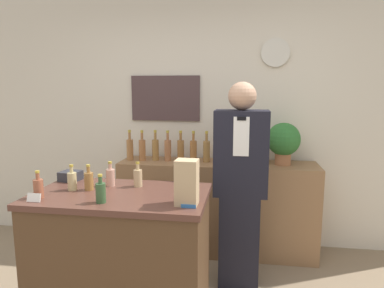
% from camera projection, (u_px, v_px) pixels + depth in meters
% --- Properties ---
extents(back_wall, '(5.20, 0.09, 2.70)m').
position_uv_depth(back_wall, '(199.00, 119.00, 3.69)').
color(back_wall, beige).
rests_on(back_wall, ground_plane).
extents(back_shelf, '(1.98, 0.45, 0.94)m').
position_uv_depth(back_shelf, '(217.00, 207.00, 3.52)').
color(back_shelf, '#8E6642').
rests_on(back_shelf, ground_plane).
extents(display_counter, '(1.19, 0.69, 0.97)m').
position_uv_depth(display_counter, '(122.00, 259.00, 2.41)').
color(display_counter, '#4C331E').
rests_on(display_counter, ground_plane).
extents(shopkeeper, '(0.44, 0.27, 1.73)m').
position_uv_depth(shopkeeper, '(240.00, 187.00, 2.85)').
color(shopkeeper, black).
rests_on(shopkeeper, ground_plane).
extents(potted_plant, '(0.32, 0.32, 0.41)m').
position_uv_depth(potted_plant, '(284.00, 141.00, 3.32)').
color(potted_plant, '#B27047').
rests_on(potted_plant, back_shelf).
extents(paper_bag, '(0.14, 0.12, 0.28)m').
position_uv_depth(paper_bag, '(187.00, 182.00, 2.07)').
color(paper_bag, tan).
rests_on(paper_bag, display_counter).
extents(tape_dispenser, '(0.09, 0.06, 0.07)m').
position_uv_depth(tape_dispenser, '(190.00, 203.00, 2.06)').
color(tape_dispenser, '#2D66A8').
rests_on(tape_dispenser, display_counter).
extents(price_card_left, '(0.09, 0.02, 0.06)m').
position_uv_depth(price_card_left, '(34.00, 198.00, 2.14)').
color(price_card_left, white).
rests_on(price_card_left, display_counter).
extents(gift_box, '(0.16, 0.15, 0.07)m').
position_uv_depth(gift_box, '(70.00, 176.00, 2.64)').
color(gift_box, '#2D2D33').
rests_on(gift_box, display_counter).
extents(counter_bottle_0, '(0.06, 0.06, 0.18)m').
position_uv_depth(counter_bottle_0, '(38.00, 188.00, 2.21)').
color(counter_bottle_0, brown).
rests_on(counter_bottle_0, display_counter).
extents(counter_bottle_1, '(0.06, 0.06, 0.18)m').
position_uv_depth(counter_bottle_1, '(72.00, 181.00, 2.39)').
color(counter_bottle_1, tan).
rests_on(counter_bottle_1, display_counter).
extents(counter_bottle_2, '(0.06, 0.06, 0.18)m').
position_uv_depth(counter_bottle_2, '(89.00, 181.00, 2.39)').
color(counter_bottle_2, olive).
rests_on(counter_bottle_2, display_counter).
extents(counter_bottle_3, '(0.06, 0.06, 0.18)m').
position_uv_depth(counter_bottle_3, '(111.00, 177.00, 2.49)').
color(counter_bottle_3, tan).
rests_on(counter_bottle_3, display_counter).
extents(counter_bottle_4, '(0.06, 0.06, 0.18)m').
position_uv_depth(counter_bottle_4, '(101.00, 192.00, 2.12)').
color(counter_bottle_4, '#31512D').
rests_on(counter_bottle_4, display_counter).
extents(counter_bottle_5, '(0.06, 0.06, 0.18)m').
position_uv_depth(counter_bottle_5, '(138.00, 177.00, 2.47)').
color(counter_bottle_5, tan).
rests_on(counter_bottle_5, display_counter).
extents(shelf_bottle_0, '(0.07, 0.07, 0.32)m').
position_uv_depth(shelf_bottle_0, '(130.00, 149.00, 3.55)').
color(shelf_bottle_0, '#A06A3C').
rests_on(shelf_bottle_0, back_shelf).
extents(shelf_bottle_1, '(0.07, 0.07, 0.32)m').
position_uv_depth(shelf_bottle_1, '(142.00, 149.00, 3.53)').
color(shelf_bottle_1, '#A5683C').
rests_on(shelf_bottle_1, back_shelf).
extents(shelf_bottle_2, '(0.07, 0.07, 0.32)m').
position_uv_depth(shelf_bottle_2, '(155.00, 149.00, 3.54)').
color(shelf_bottle_2, olive).
rests_on(shelf_bottle_2, back_shelf).
extents(shelf_bottle_3, '(0.07, 0.07, 0.32)m').
position_uv_depth(shelf_bottle_3, '(168.00, 150.00, 3.51)').
color(shelf_bottle_3, '#A1653F').
rests_on(shelf_bottle_3, back_shelf).
extents(shelf_bottle_4, '(0.07, 0.07, 0.32)m').
position_uv_depth(shelf_bottle_4, '(181.00, 150.00, 3.50)').
color(shelf_bottle_4, olive).
rests_on(shelf_bottle_4, back_shelf).
extents(shelf_bottle_5, '(0.07, 0.07, 0.32)m').
position_uv_depth(shelf_bottle_5, '(193.00, 150.00, 3.47)').
color(shelf_bottle_5, '#A06635').
rests_on(shelf_bottle_5, back_shelf).
extents(shelf_bottle_6, '(0.07, 0.07, 0.32)m').
position_uv_depth(shelf_bottle_6, '(207.00, 150.00, 3.46)').
color(shelf_bottle_6, olive).
rests_on(shelf_bottle_6, back_shelf).
extents(shelf_bottle_7, '(0.07, 0.07, 0.32)m').
position_uv_depth(shelf_bottle_7, '(220.00, 151.00, 3.43)').
color(shelf_bottle_7, '#986637').
rests_on(shelf_bottle_7, back_shelf).
extents(shelf_bottle_8, '(0.07, 0.07, 0.32)m').
position_uv_depth(shelf_bottle_8, '(233.00, 151.00, 3.41)').
color(shelf_bottle_8, '#9D703A').
rests_on(shelf_bottle_8, back_shelf).
extents(shelf_bottle_9, '(0.07, 0.07, 0.32)m').
position_uv_depth(shelf_bottle_9, '(246.00, 152.00, 3.38)').
color(shelf_bottle_9, '#9A663B').
rests_on(shelf_bottle_9, back_shelf).
extents(shelf_bottle_10, '(0.07, 0.07, 0.32)m').
position_uv_depth(shelf_bottle_10, '(260.00, 152.00, 3.36)').
color(shelf_bottle_10, '#996A3E').
rests_on(shelf_bottle_10, back_shelf).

